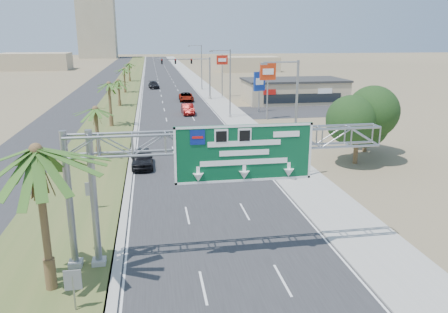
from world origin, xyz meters
name	(u,v)px	position (x,y,z in m)	size (l,w,h in m)	color
road	(165,81)	(0.00, 110.00, 0.01)	(12.00, 300.00, 0.02)	#28282B
sidewalk_right	(196,80)	(8.50, 110.00, 0.05)	(4.00, 300.00, 0.10)	#9E9B93
median_grass	(128,81)	(-10.00, 110.00, 0.06)	(7.00, 300.00, 0.12)	#455927
opposing_road	(101,82)	(-17.00, 110.00, 0.01)	(8.00, 300.00, 0.02)	#28282B
sign_gantry	(213,152)	(-1.06, 9.93, 6.06)	(16.75, 1.24, 7.50)	gray
palm_near	(36,151)	(-9.20, 8.00, 6.93)	(5.70, 5.70, 8.35)	brown
palm_row_b	(95,110)	(-9.50, 32.00, 4.90)	(3.99, 3.99, 5.95)	brown
palm_row_c	(109,85)	(-9.50, 48.00, 5.66)	(3.99, 3.99, 6.75)	brown
palm_row_d	(118,81)	(-9.50, 66.00, 4.42)	(3.99, 3.99, 5.45)	brown
palm_row_e	(124,69)	(-9.50, 85.00, 5.09)	(3.99, 3.99, 6.15)	brown
palm_row_f	(129,64)	(-9.50, 110.00, 4.71)	(3.99, 3.99, 5.75)	brown
streetlight_near	(293,126)	(7.30, 22.00, 4.69)	(3.27, 0.44, 10.00)	gray
streetlight_mid	(229,86)	(7.30, 52.00, 4.69)	(3.27, 0.44, 10.00)	gray
streetlight_far	(201,69)	(7.30, 88.00, 4.69)	(3.27, 0.44, 10.00)	gray
signal_mast	(199,74)	(5.17, 71.97, 4.85)	(10.28, 0.71, 8.00)	gray
store_building	(294,91)	(22.00, 66.00, 2.00)	(18.00, 10.00, 4.00)	tan
oak_near	(359,117)	(15.00, 26.00, 4.53)	(4.50, 4.50, 6.80)	brown
oak_far	(367,116)	(18.00, 30.00, 3.82)	(3.50, 3.50, 5.60)	brown
median_signback_a	(73,283)	(-7.80, 6.00, 1.45)	(0.75, 0.08, 2.08)	gray
median_signback_b	(91,191)	(-8.50, 18.00, 1.45)	(0.75, 0.08, 2.08)	gray
tower_distant	(97,26)	(-32.00, 250.00, 17.50)	(20.00, 16.00, 35.00)	tan
building_distant_left	(36,61)	(-45.00, 160.00, 3.00)	(24.00, 14.00, 6.00)	tan
building_distant_right	(248,64)	(30.00, 140.00, 2.50)	(20.00, 12.00, 5.00)	tan
car_left_lane	(142,158)	(-5.17, 28.16, 0.83)	(1.97, 4.89, 1.66)	black
car_mid_lane	(188,109)	(1.50, 56.06, 0.82)	(1.73, 4.96, 1.64)	#660A09
car_right_lane	(186,97)	(2.46, 70.61, 0.78)	(2.58, 5.59, 1.55)	gray
car_far	(154,85)	(-3.31, 92.70, 0.79)	(2.20, 5.41, 1.57)	black
pole_sign_red_near	(268,75)	(12.58, 49.77, 6.52)	(2.42, 0.68, 8.36)	gray
pole_sign_blue	(259,83)	(13.00, 56.26, 4.72)	(1.99, 0.95, 6.62)	gray
pole_sign_red_far	(222,63)	(10.11, 75.21, 6.65)	(2.20, 0.36, 8.42)	gray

